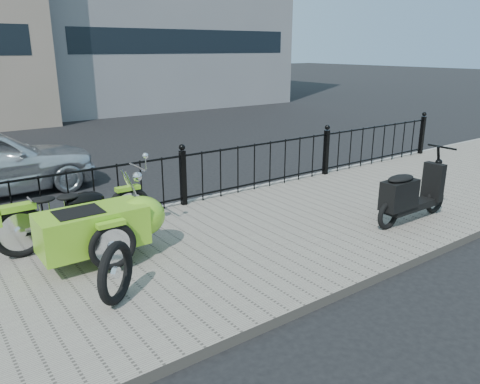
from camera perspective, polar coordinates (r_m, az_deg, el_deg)
ground at (r=7.26m, az=-1.71°, el=-5.09°), size 120.00×120.00×0.00m
sidewalk at (r=6.86m, az=0.67°, el=-5.91°), size 30.00×3.80×0.12m
curb at (r=8.39m, az=-7.29°, el=-1.65°), size 30.00×0.10×0.12m
iron_fence at (r=8.12m, az=-6.95°, el=1.61°), size 14.11×0.11×1.08m
motorcycle_sidecar at (r=6.30m, az=-16.44°, el=-3.56°), size 2.28×1.48×0.98m
scooter at (r=7.71m, az=19.96°, el=-0.37°), size 1.68×0.49×1.14m
spare_tire at (r=5.20m, az=-14.90°, el=-9.50°), size 0.58×0.53×0.69m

